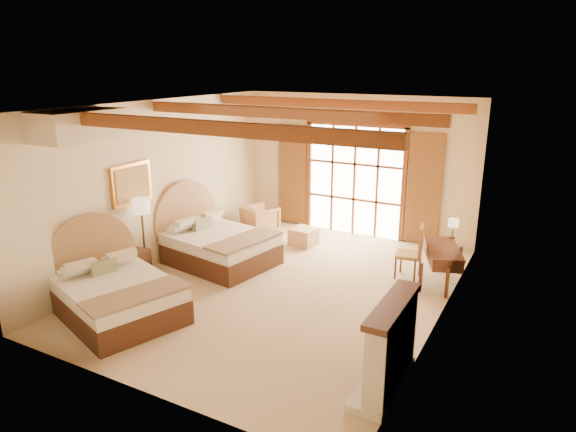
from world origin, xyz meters
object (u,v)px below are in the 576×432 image
Objects in this scene: nightstand at (132,267)px; armchair at (260,219)px; bed_near at (111,292)px; bed_far at (213,242)px; desk at (442,264)px.

armchair is at bearing 77.77° from nightstand.
bed_far is (0.04, 2.63, 0.02)m from bed_near.
desk is (4.27, 1.12, -0.04)m from bed_far.
nightstand is 0.83× the size of armchair.
desk is at bearing 60.37° from bed_near.
nightstand is 3.58m from armchair.
nightstand is (-0.69, -1.53, -0.11)m from bed_far.
bed_far reaches higher than bed_near.
bed_near is 5.72m from desk.
bed_far is at bearing 117.27° from armchair.
nightstand is at bearing -172.73° from desk.
bed_far is 1.68× the size of desk.
bed_near is 1.29m from nightstand.
nightstand is 5.63m from desk.
desk is at bearing 25.14° from nightstand.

